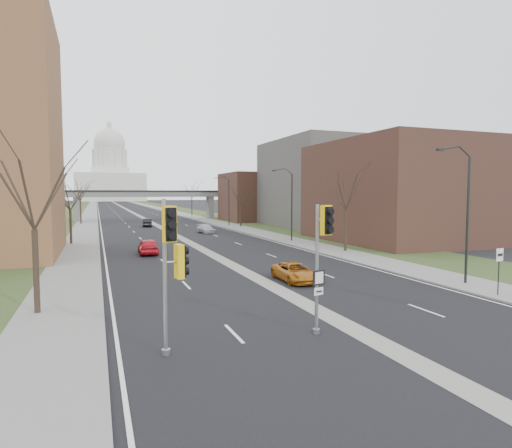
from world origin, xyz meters
TOP-DOWN VIEW (x-y plane):
  - ground at (0.00, 0.00)m, footprint 700.00×700.00m
  - road_surface at (0.00, 150.00)m, footprint 20.00×600.00m
  - median_strip at (0.00, 150.00)m, footprint 1.20×600.00m
  - sidewalk_right at (12.00, 150.00)m, footprint 4.00×600.00m
  - sidewalk_left at (-12.00, 150.00)m, footprint 4.00×600.00m
  - grass_verge_right at (18.00, 150.00)m, footprint 8.00×600.00m
  - grass_verge_left at (-18.00, 150.00)m, footprint 8.00×600.00m
  - commercial_block_near at (24.00, 28.00)m, footprint 16.00×20.00m
  - commercial_block_mid at (28.00, 52.00)m, footprint 18.00×22.00m
  - commercial_block_far at (22.00, 70.00)m, footprint 14.00×14.00m
  - pedestrian_bridge at (0.00, 80.00)m, footprint 34.00×3.00m
  - capitol at (0.00, 320.00)m, footprint 48.00×42.00m
  - streetlight_near at (10.99, 6.00)m, footprint 2.61×0.20m
  - streetlight_mid at (10.99, 32.00)m, footprint 2.61×0.20m
  - streetlight_far at (10.99, 58.00)m, footprint 2.61×0.20m
  - tree_left_a at (-13.00, 8.00)m, footprint 7.20×7.20m
  - tree_left_b at (-13.00, 38.00)m, footprint 6.75×6.75m
  - tree_left_c at (-13.00, 72.00)m, footprint 7.65×7.65m
  - tree_right_a at (13.00, 22.00)m, footprint 7.20×7.20m
  - tree_right_b at (13.00, 55.00)m, footprint 6.30×6.30m
  - tree_right_c at (13.00, 95.00)m, footprint 7.65×7.65m
  - signal_pole_left at (-7.74, 0.51)m, footprint 0.95×1.16m
  - signal_pole_median at (-1.69, 0.56)m, footprint 0.68×0.90m
  - speed_limit_sign at (10.89, 2.87)m, footprint 0.57×0.09m
  - car_left_near at (-5.66, 27.16)m, footprint 2.00×4.53m
  - car_left_far at (-2.00, 61.71)m, footprint 1.79×4.38m
  - car_right_near at (2.05, 10.82)m, footprint 2.10×4.42m
  - car_right_mid at (4.73, 46.32)m, footprint 2.26×4.51m

SIDE VIEW (x-z plane):
  - ground at x=0.00m, z-range 0.00..0.00m
  - median_strip at x=0.00m, z-range -0.01..0.01m
  - road_surface at x=0.00m, z-range 0.00..0.01m
  - grass_verge_right at x=18.00m, z-range 0.00..0.10m
  - grass_verge_left at x=-18.00m, z-range 0.00..0.10m
  - sidewalk_right at x=12.00m, z-range 0.00..0.12m
  - sidewalk_left at x=-12.00m, z-range 0.00..0.12m
  - car_right_near at x=2.05m, z-range 0.00..1.22m
  - car_right_mid at x=4.73m, z-range 0.00..1.26m
  - car_left_far at x=-2.00m, z-range 0.00..1.41m
  - car_left_near at x=-5.66m, z-range 0.00..1.52m
  - speed_limit_sign at x=10.89m, z-range 0.61..3.26m
  - signal_pole_left at x=-7.74m, z-range 0.87..6.53m
  - signal_pole_median at x=-1.69m, z-range 1.06..6.46m
  - pedestrian_bridge at x=0.00m, z-range 1.62..8.07m
  - commercial_block_far at x=22.00m, z-range 0.00..10.00m
  - tree_right_b at x=13.00m, z-range 1.71..9.93m
  - commercial_block_near at x=24.00m, z-range 0.00..12.00m
  - tree_left_b at x=-13.00m, z-range 1.82..10.63m
  - tree_left_a at x=-13.00m, z-range 1.94..11.34m
  - tree_right_a at x=13.00m, z-range 1.94..11.34m
  - streetlight_near at x=10.99m, z-range 2.60..11.30m
  - streetlight_mid at x=10.99m, z-range 2.60..11.30m
  - streetlight_far at x=10.99m, z-range 2.60..11.30m
  - tree_left_c at x=-13.00m, z-range 2.05..12.04m
  - tree_right_c at x=13.00m, z-range 2.05..12.04m
  - commercial_block_mid at x=28.00m, z-range 0.00..15.00m
  - capitol at x=0.00m, z-range -9.28..46.47m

